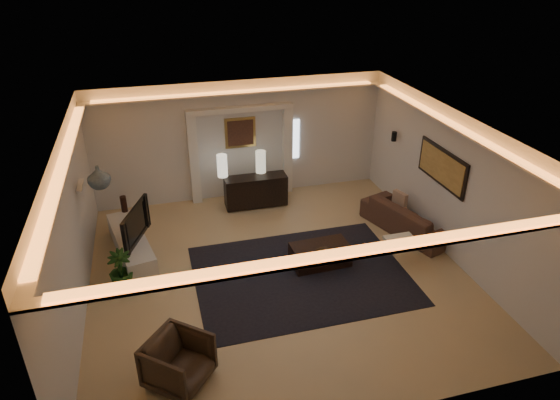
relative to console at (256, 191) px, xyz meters
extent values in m
plane|color=tan|center=(-0.20, -2.80, -0.40)|extent=(7.00, 7.00, 0.00)
plane|color=white|center=(-0.20, -2.80, 2.50)|extent=(7.00, 7.00, 0.00)
plane|color=silver|center=(-0.20, 0.70, 1.05)|extent=(7.00, 0.00, 7.00)
plane|color=silver|center=(-0.20, -6.30, 1.05)|extent=(7.00, 0.00, 7.00)
plane|color=silver|center=(-3.70, -2.80, 1.05)|extent=(0.00, 7.00, 7.00)
plane|color=silver|center=(3.30, -2.80, 1.05)|extent=(0.00, 7.00, 7.00)
cube|color=silver|center=(-0.20, -2.80, 2.22)|extent=(7.00, 7.00, 0.04)
cube|color=white|center=(1.15, 0.68, 0.95)|extent=(0.25, 0.03, 1.00)
cube|color=black|center=(0.20, -3.00, -0.39)|extent=(4.00, 3.00, 0.01)
cube|color=silver|center=(-1.35, 0.60, 0.70)|extent=(0.22, 0.20, 2.20)
cube|color=silver|center=(0.95, 0.60, 0.70)|extent=(0.22, 0.20, 2.20)
cube|color=silver|center=(-0.20, 0.60, 1.85)|extent=(2.52, 0.20, 0.12)
cube|color=tan|center=(-0.20, 0.67, 1.25)|extent=(0.74, 0.04, 0.74)
cube|color=#4C2D1E|center=(-0.20, 0.65, 1.25)|extent=(0.62, 0.02, 0.62)
cube|color=black|center=(3.27, -2.50, 1.30)|extent=(0.04, 1.64, 0.74)
cube|color=tan|center=(3.25, -2.50, 1.30)|extent=(0.02, 1.50, 0.62)
cylinder|color=black|center=(3.18, -0.60, 1.28)|extent=(0.12, 0.12, 0.22)
cube|color=silver|center=(-3.64, -1.40, 1.25)|extent=(0.10, 0.55, 0.04)
cube|color=black|center=(0.00, 0.00, 0.00)|extent=(1.48, 0.48, 0.74)
cylinder|color=white|center=(-0.74, 0.23, 0.69)|extent=(0.30, 0.30, 0.54)
cylinder|color=beige|center=(0.19, 0.23, 0.69)|extent=(0.31, 0.31, 0.54)
cube|color=silver|center=(-2.91, -1.37, -0.17)|extent=(0.98, 2.27, 0.41)
imported|color=black|center=(-2.86, -1.57, 0.41)|extent=(1.24, 0.61, 0.73)
cylinder|color=black|center=(-3.01, -0.30, 0.24)|extent=(0.14, 0.14, 0.36)
imported|color=#324450|center=(-3.26, -1.64, 1.49)|extent=(0.42, 0.42, 0.43)
imported|color=#183911|center=(-3.09, -2.47, -0.02)|extent=(0.43, 0.43, 0.76)
imported|color=black|center=(2.95, -2.02, -0.09)|extent=(2.31, 1.49, 0.63)
cube|color=beige|center=(2.17, -3.17, 0.15)|extent=(0.58, 0.47, 0.06)
cube|color=tan|center=(2.95, -1.59, 0.15)|extent=(0.22, 0.39, 0.37)
cube|color=black|center=(0.68, -2.73, -0.20)|extent=(1.16, 0.66, 0.42)
imported|color=#332417|center=(0.64, -3.04, 0.05)|extent=(0.38, 0.38, 0.07)
cube|color=silver|center=(1.25, -3.04, 0.02)|extent=(0.25, 0.19, 0.03)
imported|color=black|center=(-2.26, -5.01, -0.02)|extent=(1.15, 1.15, 0.75)
camera|label=1|loc=(-2.23, -10.38, 5.24)|focal=31.75mm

